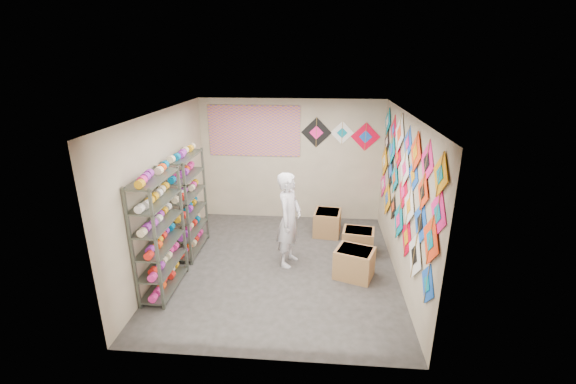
# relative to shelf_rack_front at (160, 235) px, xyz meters

# --- Properties ---
(ground) EXTENTS (4.50, 4.50, 0.00)m
(ground) POSITION_rel_shelf_rack_front_xyz_m (1.78, 0.85, -0.95)
(ground) COLOR #2E2B28
(room_walls) EXTENTS (4.50, 4.50, 4.50)m
(room_walls) POSITION_rel_shelf_rack_front_xyz_m (1.78, 0.85, 0.69)
(room_walls) COLOR tan
(room_walls) RESTS_ON ground
(shelf_rack_front) EXTENTS (0.40, 1.10, 1.90)m
(shelf_rack_front) POSITION_rel_shelf_rack_front_xyz_m (0.00, 0.00, 0.00)
(shelf_rack_front) COLOR #4C5147
(shelf_rack_front) RESTS_ON ground
(shelf_rack_back) EXTENTS (0.40, 1.10, 1.90)m
(shelf_rack_back) POSITION_rel_shelf_rack_front_xyz_m (0.00, 1.30, 0.00)
(shelf_rack_back) COLOR #4C5147
(shelf_rack_back) RESTS_ON ground
(string_spools) EXTENTS (0.12, 2.36, 0.12)m
(string_spools) POSITION_rel_shelf_rack_front_xyz_m (-0.00, 0.65, 0.10)
(string_spools) COLOR #ED278F
(string_spools) RESTS_ON ground
(kite_wall_display) EXTENTS (0.05, 4.30, 2.08)m
(kite_wall_display) POSITION_rel_shelf_rack_front_xyz_m (3.76, 0.84, 0.66)
(kite_wall_display) COLOR blue
(kite_wall_display) RESTS_ON room_walls
(back_wall_kites) EXTENTS (1.69, 0.02, 0.72)m
(back_wall_kites) POSITION_rel_shelf_rack_front_xyz_m (2.84, 3.09, 1.01)
(back_wall_kites) COLOR black
(back_wall_kites) RESTS_ON room_walls
(poster) EXTENTS (2.00, 0.01, 1.10)m
(poster) POSITION_rel_shelf_rack_front_xyz_m (0.98, 3.08, 1.05)
(poster) COLOR #7C4493
(poster) RESTS_ON room_walls
(shopkeeper) EXTENTS (0.84, 0.75, 1.70)m
(shopkeeper) POSITION_rel_shelf_rack_front_xyz_m (1.91, 0.98, -0.10)
(shopkeeper) COLOR silver
(shopkeeper) RESTS_ON ground
(carton_a) EXTENTS (0.74, 0.68, 0.51)m
(carton_a) POSITION_rel_shelf_rack_front_xyz_m (3.04, 0.62, -0.70)
(carton_a) COLOR brown
(carton_a) RESTS_ON ground
(carton_b) EXTENTS (0.64, 0.55, 0.47)m
(carton_b) POSITION_rel_shelf_rack_front_xyz_m (3.18, 1.47, -0.72)
(carton_b) COLOR brown
(carton_b) RESTS_ON ground
(carton_c) EXTENTS (0.60, 0.64, 0.51)m
(carton_c) POSITION_rel_shelf_rack_front_xyz_m (2.61, 2.25, -0.70)
(carton_c) COLOR brown
(carton_c) RESTS_ON ground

